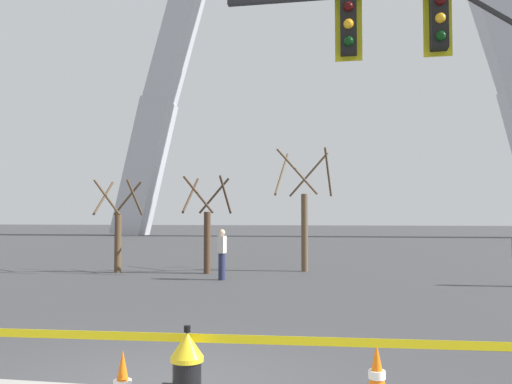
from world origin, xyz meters
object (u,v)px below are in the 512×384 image
fire_hydrant (187,384)px  monument_arch (328,20)px  traffic_cone_mid_sidewalk (377,380)px  traffic_signal_gantry (512,67)px  pedestrian_walking_left (222,254)px

fire_hydrant → monument_arch: bearing=90.8°
fire_hydrant → monument_arch: size_ratio=0.02×
traffic_cone_mid_sidewalk → traffic_signal_gantry: (2.20, 3.09, 3.91)m
traffic_signal_gantry → pedestrian_walking_left: 10.62m
monument_arch → pedestrian_walking_left: size_ratio=32.78×
pedestrian_walking_left → fire_hydrant: bearing=-77.7°
fire_hydrant → traffic_signal_gantry: (3.92, 3.86, 3.80)m
traffic_signal_gantry → pedestrian_walking_left: bearing=129.9°
traffic_cone_mid_sidewalk → monument_arch: size_ratio=0.01×
fire_hydrant → traffic_signal_gantry: size_ratio=0.15×
traffic_signal_gantry → fire_hydrant: bearing=-135.4°
pedestrian_walking_left → traffic_cone_mid_sidewalk: bearing=-68.6°
traffic_cone_mid_sidewalk → monument_arch: bearing=92.8°
fire_hydrant → traffic_cone_mid_sidewalk: (1.71, 0.77, -0.11)m
fire_hydrant → traffic_cone_mid_sidewalk: size_ratio=1.36×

